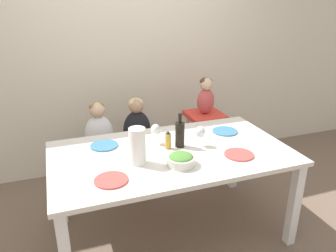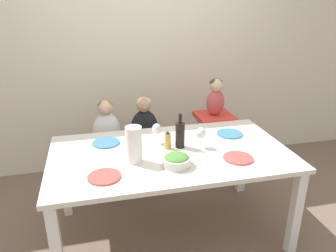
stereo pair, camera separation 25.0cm
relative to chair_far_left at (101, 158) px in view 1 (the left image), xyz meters
name	(u,v)px [view 1 (the left image)]	position (x,y,z in m)	size (l,w,h in m)	color
ground_plane	(171,230)	(0.44, -0.80, -0.38)	(14.00, 14.00, 0.00)	#705B4C
wall_back	(128,47)	(0.44, 0.54, 0.97)	(10.00, 0.06, 2.70)	beige
dining_table	(171,161)	(0.44, -0.80, 0.29)	(1.81, 1.02, 0.75)	silver
chair_far_left	(101,158)	(0.00, 0.00, 0.00)	(0.44, 0.43, 0.44)	silver
chair_far_center	(138,153)	(0.37, 0.00, 0.00)	(0.44, 0.43, 0.44)	silver
chair_right_highchair	(204,126)	(1.11, 0.00, 0.19)	(0.37, 0.37, 0.71)	silver
person_child_left	(99,129)	(0.00, 0.00, 0.31)	(0.27, 0.19, 0.51)	silver
person_child_center	(137,124)	(0.37, 0.00, 0.31)	(0.27, 0.19, 0.51)	black
person_baby_right	(206,95)	(1.11, 0.00, 0.54)	(0.19, 0.14, 0.38)	#C64C4C
wine_bottle	(180,134)	(0.53, -0.74, 0.48)	(0.07, 0.07, 0.28)	black
paper_towel_roll	(137,146)	(0.15, -0.90, 0.50)	(0.12, 0.12, 0.27)	white
wine_glass_near	(200,132)	(0.69, -0.78, 0.49)	(0.08, 0.08, 0.17)	white
wine_glass_far	(156,130)	(0.37, -0.62, 0.49)	(0.08, 0.08, 0.17)	white
salad_bowl_large	(181,159)	(0.42, -1.03, 0.41)	(0.20, 0.20, 0.09)	silver
dinner_plate_front_left	(111,180)	(-0.08, -1.08, 0.38)	(0.22, 0.22, 0.01)	#D14C47
dinner_plate_back_left	(104,145)	(-0.03, -0.54, 0.38)	(0.22, 0.22, 0.01)	teal
dinner_plate_back_right	(225,131)	(1.01, -0.60, 0.38)	(0.22, 0.22, 0.01)	teal
dinner_plate_front_right	(239,155)	(0.89, -1.03, 0.38)	(0.22, 0.22, 0.01)	#D14C47
condiment_bottle_hot_sauce	(168,140)	(0.43, -0.74, 0.44)	(0.05, 0.05, 0.15)	#BC8E33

